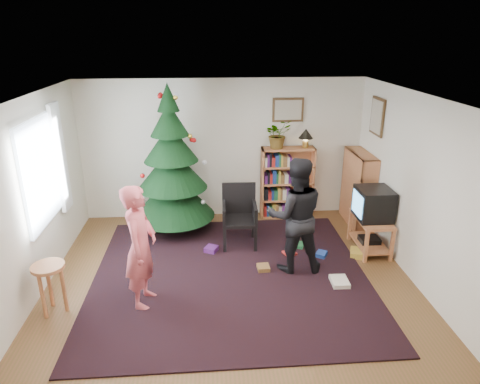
{
  "coord_description": "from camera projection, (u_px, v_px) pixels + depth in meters",
  "views": [
    {
      "loc": [
        -0.28,
        -4.92,
        3.24
      ],
      "look_at": [
        0.17,
        0.73,
        1.1
      ],
      "focal_mm": 32.0,
      "sensor_mm": 36.0,
      "label": 1
    }
  ],
  "objects": [
    {
      "name": "floor",
      "position": [
        232.0,
        288.0,
        5.76
      ],
      "size": [
        5.0,
        5.0,
        0.0
      ],
      "primitive_type": "plane",
      "color": "brown",
      "rests_on": "ground"
    },
    {
      "name": "ceiling",
      "position": [
        230.0,
        100.0,
        4.87
      ],
      "size": [
        5.0,
        5.0,
        0.0
      ],
      "primitive_type": "plane",
      "rotation": [
        3.14,
        0.0,
        0.0
      ],
      "color": "white",
      "rests_on": "wall_back"
    },
    {
      "name": "wall_back",
      "position": [
        223.0,
        150.0,
        7.65
      ],
      "size": [
        5.0,
        0.02,
        2.5
      ],
      "primitive_type": "cube",
      "color": "silver",
      "rests_on": "floor"
    },
    {
      "name": "wall_front",
      "position": [
        252.0,
        335.0,
        2.98
      ],
      "size": [
        5.0,
        0.02,
        2.5
      ],
      "primitive_type": "cube",
      "color": "silver",
      "rests_on": "floor"
    },
    {
      "name": "wall_left",
      "position": [
        23.0,
        208.0,
        5.13
      ],
      "size": [
        0.02,
        5.0,
        2.5
      ],
      "primitive_type": "cube",
      "color": "silver",
      "rests_on": "floor"
    },
    {
      "name": "wall_right",
      "position": [
        425.0,
        196.0,
        5.5
      ],
      "size": [
        0.02,
        5.0,
        2.5
      ],
      "primitive_type": "cube",
      "color": "silver",
      "rests_on": "floor"
    },
    {
      "name": "rug",
      "position": [
        230.0,
        275.0,
        6.03
      ],
      "size": [
        3.8,
        3.6,
        0.02
      ],
      "primitive_type": "cube",
      "color": "black",
      "rests_on": "floor"
    },
    {
      "name": "window_pane",
      "position": [
        40.0,
        173.0,
        5.61
      ],
      "size": [
        0.04,
        1.2,
        1.4
      ],
      "primitive_type": "cube",
      "color": "silver",
      "rests_on": "wall_left"
    },
    {
      "name": "curtain",
      "position": [
        60.0,
        158.0,
        6.26
      ],
      "size": [
        0.06,
        0.35,
        1.6
      ],
      "primitive_type": "cube",
      "color": "white",
      "rests_on": "wall_left"
    },
    {
      "name": "picture_back",
      "position": [
        288.0,
        110.0,
        7.46
      ],
      "size": [
        0.55,
        0.03,
        0.42
      ],
      "color": "#4C3319",
      "rests_on": "wall_back"
    },
    {
      "name": "picture_right",
      "position": [
        377.0,
        116.0,
        6.88
      ],
      "size": [
        0.03,
        0.5,
        0.6
      ],
      "color": "#4C3319",
      "rests_on": "wall_right"
    },
    {
      "name": "christmas_tree",
      "position": [
        172.0,
        172.0,
        7.09
      ],
      "size": [
        1.38,
        1.38,
        2.5
      ],
      "rotation": [
        0.0,
        0.0,
        -0.42
      ],
      "color": "#3F2816",
      "rests_on": "rug"
    },
    {
      "name": "bookshelf_back",
      "position": [
        287.0,
        182.0,
        7.79
      ],
      "size": [
        0.95,
        0.3,
        1.3
      ],
      "color": "#BE7143",
      "rests_on": "floor"
    },
    {
      "name": "bookshelf_right",
      "position": [
        358.0,
        188.0,
        7.48
      ],
      "size": [
        0.3,
        0.95,
        1.3
      ],
      "rotation": [
        0.0,
        0.0,
        1.57
      ],
      "color": "#BE7143",
      "rests_on": "floor"
    },
    {
      "name": "tv_stand",
      "position": [
        370.0,
        231.0,
        6.65
      ],
      "size": [
        0.45,
        0.82,
        0.55
      ],
      "color": "#BE7143",
      "rests_on": "floor"
    },
    {
      "name": "crt_tv",
      "position": [
        373.0,
        204.0,
        6.48
      ],
      "size": [
        0.5,
        0.54,
        0.47
      ],
      "color": "black",
      "rests_on": "tv_stand"
    },
    {
      "name": "armchair",
      "position": [
        239.0,
        212.0,
        6.82
      ],
      "size": [
        0.55,
        0.55,
        0.98
      ],
      "rotation": [
        0.0,
        0.0,
        -0.03
      ],
      "color": "black",
      "rests_on": "rug"
    },
    {
      "name": "stool",
      "position": [
        49.0,
        276.0,
        5.1
      ],
      "size": [
        0.39,
        0.39,
        0.65
      ],
      "color": "#BE7143",
      "rests_on": "floor"
    },
    {
      "name": "person_standing",
      "position": [
        141.0,
        247.0,
        5.17
      ],
      "size": [
        0.46,
        0.63,
        1.58
      ],
      "primitive_type": "imported",
      "rotation": [
        0.0,
        0.0,
        1.42
      ],
      "color": "#D6555E",
      "rests_on": "rug"
    },
    {
      "name": "person_by_chair",
      "position": [
        295.0,
        216.0,
        5.94
      ],
      "size": [
        0.83,
        0.65,
        1.67
      ],
      "primitive_type": "imported",
      "rotation": [
        0.0,
        0.0,
        3.12
      ],
      "color": "black",
      "rests_on": "rug"
    },
    {
      "name": "potted_plant",
      "position": [
        278.0,
        134.0,
        7.46
      ],
      "size": [
        0.57,
        0.53,
        0.51
      ],
      "primitive_type": "imported",
      "rotation": [
        0.0,
        0.0,
        0.37
      ],
      "color": "gray",
      "rests_on": "bookshelf_back"
    },
    {
      "name": "table_lamp",
      "position": [
        306.0,
        135.0,
        7.51
      ],
      "size": [
        0.25,
        0.25,
        0.34
      ],
      "color": "#A57F33",
      "rests_on": "bookshelf_back"
    },
    {
      "name": "floor_clutter",
      "position": [
        297.0,
        257.0,
        6.44
      ],
      "size": [
        2.45,
        1.3,
        0.08
      ],
      "color": "#A51E19",
      "rests_on": "rug"
    }
  ]
}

